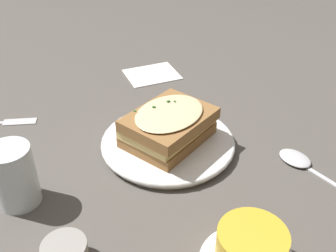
{
  "coord_description": "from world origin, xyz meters",
  "views": [
    {
      "loc": [
        -0.27,
        -0.49,
        0.44
      ],
      "look_at": [
        0.03,
        0.01,
        0.05
      ],
      "focal_mm": 42.0,
      "sensor_mm": 36.0,
      "label": 1
    }
  ],
  "objects_px": {
    "spoon": "(299,161)",
    "fork": "(3,122)",
    "dinner_plate": "(168,142)",
    "sandwich": "(168,125)",
    "water_glass": "(14,176)",
    "napkin": "(152,74)",
    "teacup_with_saucer": "(250,252)"
  },
  "relations": [
    {
      "from": "spoon",
      "to": "fork",
      "type": "bearing_deg",
      "value": 129.63
    },
    {
      "from": "dinner_plate",
      "to": "sandwich",
      "type": "bearing_deg",
      "value": -116.83
    },
    {
      "from": "water_glass",
      "to": "napkin",
      "type": "bearing_deg",
      "value": 35.76
    },
    {
      "from": "sandwich",
      "to": "fork",
      "type": "relative_size",
      "value": 1.12
    },
    {
      "from": "napkin",
      "to": "water_glass",
      "type": "bearing_deg",
      "value": -144.24
    },
    {
      "from": "napkin",
      "to": "fork",
      "type": "bearing_deg",
      "value": -174.25
    },
    {
      "from": "dinner_plate",
      "to": "napkin",
      "type": "xyz_separation_m",
      "value": [
        0.12,
        0.27,
        -0.01
      ]
    },
    {
      "from": "sandwich",
      "to": "fork",
      "type": "bearing_deg",
      "value": 135.6
    },
    {
      "from": "dinner_plate",
      "to": "spoon",
      "type": "xyz_separation_m",
      "value": [
        0.17,
        -0.16,
        -0.01
      ]
    },
    {
      "from": "sandwich",
      "to": "water_glass",
      "type": "relative_size",
      "value": 1.83
    },
    {
      "from": "teacup_with_saucer",
      "to": "spoon",
      "type": "xyz_separation_m",
      "value": [
        0.21,
        0.12,
        -0.02
      ]
    },
    {
      "from": "spoon",
      "to": "dinner_plate",
      "type": "bearing_deg",
      "value": 130.57
    },
    {
      "from": "water_glass",
      "to": "teacup_with_saucer",
      "type": "bearing_deg",
      "value": -50.45
    },
    {
      "from": "fork",
      "to": "water_glass",
      "type": "bearing_deg",
      "value": 19.54
    },
    {
      "from": "water_glass",
      "to": "spoon",
      "type": "height_order",
      "value": "water_glass"
    },
    {
      "from": "napkin",
      "to": "dinner_plate",
      "type": "bearing_deg",
      "value": -112.89
    },
    {
      "from": "dinner_plate",
      "to": "water_glass",
      "type": "xyz_separation_m",
      "value": [
        -0.27,
        -0.0,
        0.04
      ]
    },
    {
      "from": "teacup_with_saucer",
      "to": "water_glass",
      "type": "height_order",
      "value": "water_glass"
    },
    {
      "from": "sandwich",
      "to": "spoon",
      "type": "distance_m",
      "value": 0.24
    },
    {
      "from": "sandwich",
      "to": "teacup_with_saucer",
      "type": "relative_size",
      "value": 1.41
    },
    {
      "from": "sandwich",
      "to": "spoon",
      "type": "relative_size",
      "value": 1.06
    },
    {
      "from": "water_glass",
      "to": "spoon",
      "type": "relative_size",
      "value": 0.58
    },
    {
      "from": "sandwich",
      "to": "dinner_plate",
      "type": "bearing_deg",
      "value": 63.17
    },
    {
      "from": "teacup_with_saucer",
      "to": "spoon",
      "type": "height_order",
      "value": "teacup_with_saucer"
    },
    {
      "from": "teacup_with_saucer",
      "to": "spoon",
      "type": "relative_size",
      "value": 0.75
    },
    {
      "from": "spoon",
      "to": "water_glass",
      "type": "bearing_deg",
      "value": 153.51
    },
    {
      "from": "fork",
      "to": "napkin",
      "type": "height_order",
      "value": "same"
    },
    {
      "from": "dinner_plate",
      "to": "sandwich",
      "type": "height_order",
      "value": "sandwich"
    },
    {
      "from": "napkin",
      "to": "teacup_with_saucer",
      "type": "bearing_deg",
      "value": -105.99
    },
    {
      "from": "dinner_plate",
      "to": "teacup_with_saucer",
      "type": "height_order",
      "value": "teacup_with_saucer"
    },
    {
      "from": "spoon",
      "to": "napkin",
      "type": "height_order",
      "value": "spoon"
    },
    {
      "from": "sandwich",
      "to": "water_glass",
      "type": "xyz_separation_m",
      "value": [
        -0.27,
        0.0,
        0.0
      ]
    }
  ]
}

